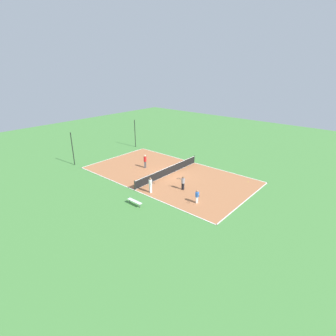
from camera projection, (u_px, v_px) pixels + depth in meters
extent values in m
plane|color=#47843D|center=(168.00, 175.00, 32.26)|extent=(80.00, 80.00, 0.00)
cube|color=#AD6B42|center=(168.00, 175.00, 32.26)|extent=(11.35, 20.52, 0.02)
cube|color=white|center=(134.00, 190.00, 28.28)|extent=(0.10, 20.52, 0.00)
cube|color=white|center=(194.00, 163.00, 36.23)|extent=(0.10, 20.52, 0.00)
cube|color=white|center=(246.00, 201.00, 26.06)|extent=(11.35, 0.10, 0.00)
cube|color=white|center=(115.00, 157.00, 38.44)|extent=(11.35, 0.10, 0.00)
cube|color=white|center=(168.00, 175.00, 32.25)|extent=(11.35, 0.10, 0.00)
cylinder|color=black|center=(135.00, 185.00, 28.15)|extent=(0.10, 0.10, 1.06)
cylinder|color=black|center=(194.00, 159.00, 35.96)|extent=(0.10, 0.10, 1.06)
cube|color=black|center=(168.00, 171.00, 32.07)|extent=(11.05, 0.03, 1.01)
cube|color=white|center=(168.00, 167.00, 31.89)|extent=(11.05, 0.04, 0.06)
cube|color=silver|center=(135.00, 201.00, 25.10)|extent=(0.36, 1.73, 0.04)
cylinder|color=#4C4C51|center=(140.00, 206.00, 24.75)|extent=(0.08, 0.08, 0.41)
cylinder|color=#4C4C51|center=(130.00, 201.00, 25.62)|extent=(0.08, 0.08, 0.41)
cube|color=#4C4C51|center=(145.00, 164.00, 34.29)|extent=(0.32, 0.32, 0.89)
cylinder|color=red|center=(145.00, 159.00, 34.02)|extent=(0.51, 0.51, 0.62)
sphere|color=beige|center=(145.00, 156.00, 33.85)|extent=(0.27, 0.27, 0.27)
cube|color=white|center=(197.00, 200.00, 25.52)|extent=(0.32, 0.32, 0.68)
cylinder|color=blue|center=(197.00, 194.00, 25.31)|extent=(0.51, 0.51, 0.48)
sphere|color=#A87A56|center=(197.00, 191.00, 25.19)|extent=(0.20, 0.20, 0.20)
cylinder|color=#262626|center=(198.00, 195.00, 24.97)|extent=(0.22, 0.21, 0.03)
torus|color=black|center=(198.00, 196.00, 24.71)|extent=(0.43, 0.43, 0.02)
cube|color=black|center=(183.00, 186.00, 28.23)|extent=(0.24, 0.28, 0.77)
cylinder|color=gray|center=(183.00, 181.00, 28.00)|extent=(0.42, 0.42, 0.54)
sphere|color=brown|center=(183.00, 177.00, 27.85)|extent=(0.23, 0.23, 0.23)
cylinder|color=#262626|center=(180.00, 179.00, 28.10)|extent=(0.08, 0.28, 0.03)
torus|color=black|center=(178.00, 178.00, 28.23)|extent=(0.35, 0.35, 0.02)
cube|color=white|center=(151.00, 189.00, 27.57)|extent=(0.26, 0.29, 0.86)
cylinder|color=white|center=(150.00, 182.00, 27.31)|extent=(0.44, 0.44, 0.60)
sphere|color=brown|center=(150.00, 179.00, 27.15)|extent=(0.26, 0.26, 0.26)
cylinder|color=#262626|center=(152.00, 182.00, 27.01)|extent=(0.10, 0.28, 0.03)
torus|color=black|center=(153.00, 183.00, 26.79)|extent=(0.37, 0.37, 0.02)
sphere|color=#CCE033|center=(248.00, 182.00, 30.20)|extent=(0.07, 0.07, 0.07)
sphere|color=#CCE033|center=(187.00, 167.00, 34.64)|extent=(0.07, 0.07, 0.07)
sphere|color=#CCE033|center=(131.00, 167.00, 34.44)|extent=(0.07, 0.07, 0.07)
cylinder|color=black|center=(73.00, 149.00, 34.69)|extent=(0.12, 0.12, 4.48)
cylinder|color=black|center=(135.00, 134.00, 42.60)|extent=(0.12, 0.12, 4.48)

